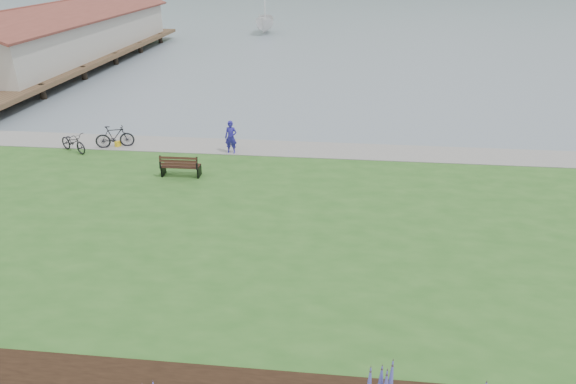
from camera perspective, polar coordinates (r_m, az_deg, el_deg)
name	(u,v)px	position (r m, az deg, el deg)	size (l,w,h in m)	color
ground	(235,223)	(19.02, -5.89, -3.40)	(600.00, 600.00, 0.00)	slate
lawn	(223,246)	(17.23, -7.25, -5.96)	(34.00, 20.00, 0.40)	#2B5D20
shoreline_path	(263,148)	(25.04, -2.77, 4.92)	(34.00, 2.20, 0.03)	gray
pier_pavilion	(71,34)	(50.26, -22.97, 15.87)	(8.00, 36.00, 5.40)	#4C3826
park_bench	(180,166)	(22.06, -11.91, 2.89)	(1.63, 0.67, 1.00)	black
person	(231,135)	(24.21, -6.38, 6.36)	(0.67, 0.46, 1.85)	navy
bicycle_a	(73,142)	(26.46, -22.77, 5.14)	(1.83, 0.64, 0.96)	black
bicycle_b	(115,137)	(26.32, -18.70, 5.85)	(1.82, 0.53, 1.10)	black
sailboat	(265,33)	(66.37, -2.54, 17.20)	(9.60, 9.78, 25.31)	silver
pannier	(118,144)	(26.48, -18.38, 5.07)	(0.17, 0.27, 0.29)	yellow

